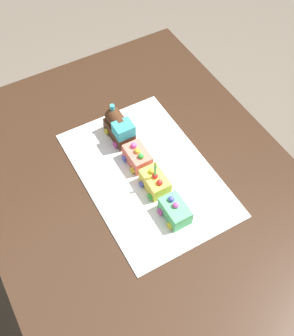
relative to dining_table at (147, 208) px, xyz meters
The scene contains 8 objects.
ground_plane 0.63m from the dining_table, ahead, with size 8.00×8.00×0.00m, color #6B6054.
dining_table is the anchor object (origin of this frame).
cake_board 0.13m from the dining_table, 150.07° to the left, with size 0.60×0.40×0.00m, color silver.
cake_locomotive 0.29m from the dining_table, behind, with size 0.14×0.08×0.12m.
cake_car_gondola_coral 0.18m from the dining_table, 165.59° to the left, with size 0.10×0.08×0.07m.
cake_car_caboose_lemon 0.14m from the dining_table, 83.87° to the left, with size 0.10×0.08×0.07m.
cake_car_tanker_mint_green 0.19m from the dining_table, 13.75° to the left, with size 0.10×0.08×0.07m.
birthday_candle 0.22m from the dining_table, 94.81° to the left, with size 0.01×0.01×0.07m.
Camera 1 is at (0.65, -0.36, 1.89)m, focal length 45.41 mm.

